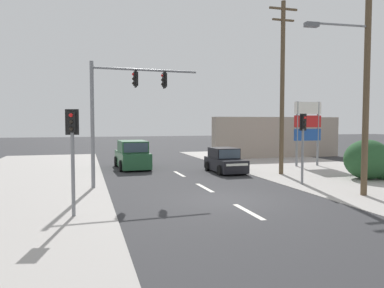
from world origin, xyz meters
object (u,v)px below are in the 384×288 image
utility_pole_midground_right (282,85)px  pedestal_signal_right_kerb (303,137)px  utility_pole_foreground_right (364,70)px  suv_crossing_left (132,156)px  hatchback_oncoming_mid (225,161)px  shopping_plaza_sign (308,124)px  traffic_signal_mast (120,101)px  pedestal_signal_left_kerb (72,144)px

utility_pole_midground_right → pedestal_signal_right_kerb: utility_pole_midground_right is taller
utility_pole_foreground_right → suv_crossing_left: 15.36m
hatchback_oncoming_mid → shopping_plaza_sign: bearing=12.2°
utility_pole_foreground_right → traffic_signal_mast: utility_pole_foreground_right is taller
utility_pole_midground_right → traffic_signal_mast: 9.92m
suv_crossing_left → hatchback_oncoming_mid: size_ratio=1.26×
hatchback_oncoming_mid → utility_pole_midground_right: bearing=-31.8°
pedestal_signal_right_kerb → hatchback_oncoming_mid: size_ratio=0.97×
suv_crossing_left → utility_pole_foreground_right: bearing=-56.0°
suv_crossing_left → pedestal_signal_right_kerb: bearing=-50.8°
utility_pole_foreground_right → utility_pole_midground_right: bearing=89.6°
pedestal_signal_right_kerb → pedestal_signal_left_kerb: bearing=-162.1°
traffic_signal_mast → hatchback_oncoming_mid: size_ratio=1.64×
utility_pole_midground_right → hatchback_oncoming_mid: bearing=148.2°
utility_pole_midground_right → suv_crossing_left: bearing=147.1°
utility_pole_midground_right → suv_crossing_left: utility_pole_midground_right is taller
pedestal_signal_right_kerb → suv_crossing_left: bearing=129.2°
utility_pole_midground_right → hatchback_oncoming_mid: size_ratio=2.80×
pedestal_signal_left_kerb → shopping_plaza_sign: bearing=33.8°
traffic_signal_mast → suv_crossing_left: traffic_signal_mast is taller
utility_pole_midground_right → pedestal_signal_right_kerb: bearing=-103.7°
pedestal_signal_right_kerb → pedestal_signal_left_kerb: 11.40m
utility_pole_foreground_right → utility_pole_midground_right: utility_pole_midground_right is taller
utility_pole_midground_right → hatchback_oncoming_mid: utility_pole_midground_right is taller
pedestal_signal_right_kerb → hatchback_oncoming_mid: pedestal_signal_right_kerb is taller
suv_crossing_left → utility_pole_midground_right: bearing=-32.9°
pedestal_signal_right_kerb → utility_pole_foreground_right: bearing=-75.0°
utility_pole_midground_right → suv_crossing_left: 10.83m
utility_pole_foreground_right → utility_pole_midground_right: size_ratio=0.96×
utility_pole_midground_right → pedestal_signal_left_kerb: size_ratio=2.88×
traffic_signal_mast → hatchback_oncoming_mid: 8.36m
utility_pole_foreground_right → suv_crossing_left: (-8.22, 12.20, -4.43)m
utility_pole_midground_right → traffic_signal_mast: (-9.70, -1.68, -1.22)m
utility_pole_foreground_right → shopping_plaza_sign: utility_pole_foreground_right is taller
traffic_signal_mast → shopping_plaza_sign: 14.54m
utility_pole_midground_right → pedestal_signal_right_kerb: size_ratio=2.88×
utility_pole_midground_right → suv_crossing_left: (-8.27, 5.35, -4.49)m
shopping_plaza_sign → hatchback_oncoming_mid: 7.36m
shopping_plaza_sign → hatchback_oncoming_mid: shopping_plaza_sign is taller
hatchback_oncoming_mid → suv_crossing_left: bearing=146.5°
pedestal_signal_right_kerb → hatchback_oncoming_mid: bearing=110.2°
utility_pole_foreground_right → pedestal_signal_left_kerb: (-11.69, -0.35, -2.89)m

